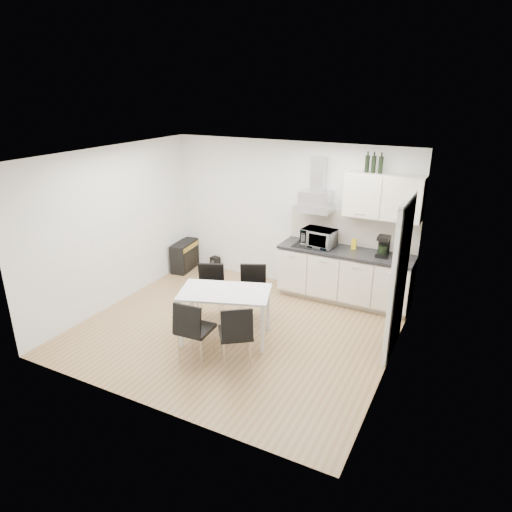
{
  "coord_description": "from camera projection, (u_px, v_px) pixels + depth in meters",
  "views": [
    {
      "loc": [
        3.05,
        -5.28,
        3.47
      ],
      "look_at": [
        0.17,
        0.35,
        1.1
      ],
      "focal_mm": 32.0,
      "sensor_mm": 36.0,
      "label": 1
    }
  ],
  "objects": [
    {
      "name": "wall_front",
      "position": [
        140.0,
        305.0,
        4.79
      ],
      "size": [
        4.5,
        0.1,
        2.6
      ],
      "primitive_type": "cube",
      "color": "white",
      "rests_on": "ground"
    },
    {
      "name": "doorway",
      "position": [
        399.0,
        279.0,
        6.06
      ],
      "size": [
        0.08,
        1.04,
        2.1
      ],
      "primitive_type": "cube",
      "color": "white",
      "rests_on": "ground"
    },
    {
      "name": "wall_back",
      "position": [
        289.0,
        215.0,
        8.13
      ],
      "size": [
        4.5,
        0.1,
        2.6
      ],
      "primitive_type": "cube",
      "color": "white",
      "rests_on": "ground"
    },
    {
      "name": "dining_table",
      "position": [
        225.0,
        297.0,
        6.45
      ],
      "size": [
        1.43,
        1.09,
        0.75
      ],
      "rotation": [
        0.0,
        0.0,
        0.33
      ],
      "color": "white",
      "rests_on": "ground"
    },
    {
      "name": "kitchenette",
      "position": [
        348.0,
        255.0,
        7.56
      ],
      "size": [
        2.22,
        0.64,
        2.52
      ],
      "color": "beige",
      "rests_on": "ground"
    },
    {
      "name": "chair_far_right",
      "position": [
        253.0,
        295.0,
        7.03
      ],
      "size": [
        0.61,
        0.64,
        0.88
      ],
      "primitive_type": null,
      "rotation": [
        0.0,
        0.0,
        3.56
      ],
      "color": "black",
      "rests_on": "ground"
    },
    {
      "name": "wall_right",
      "position": [
        396.0,
        277.0,
        5.5
      ],
      "size": [
        0.1,
        4.0,
        2.6
      ],
      "primitive_type": "cube",
      "color": "white",
      "rests_on": "ground"
    },
    {
      "name": "chair_near_right",
      "position": [
        236.0,
        334.0,
        5.92
      ],
      "size": [
        0.65,
        0.66,
        0.88
      ],
      "primitive_type": null,
      "rotation": [
        0.0,
        0.0,
        0.63
      ],
      "color": "black",
      "rests_on": "ground"
    },
    {
      "name": "floor_speaker",
      "position": [
        215.0,
        263.0,
        9.11
      ],
      "size": [
        0.19,
        0.17,
        0.27
      ],
      "primitive_type": "cube",
      "rotation": [
        0.0,
        0.0,
        -0.2
      ],
      "color": "black",
      "rests_on": "ground"
    },
    {
      "name": "ceiling",
      "position": [
        232.0,
        156.0,
        6.0
      ],
      "size": [
        4.5,
        4.5,
        0.0
      ],
      "primitive_type": "plane",
      "color": "white",
      "rests_on": "wall_back"
    },
    {
      "name": "wall_left",
      "position": [
        114.0,
        227.0,
        7.42
      ],
      "size": [
        0.1,
        4.0,
        2.6
      ],
      "primitive_type": "cube",
      "color": "white",
      "rests_on": "ground"
    },
    {
      "name": "chair_near_left",
      "position": [
        196.0,
        330.0,
        6.03
      ],
      "size": [
        0.47,
        0.53,
        0.88
      ],
      "primitive_type": null,
      "rotation": [
        0.0,
        0.0,
        0.07
      ],
      "color": "black",
      "rests_on": "ground"
    },
    {
      "name": "guitar_amp",
      "position": [
        185.0,
        256.0,
        9.08
      ],
      "size": [
        0.38,
        0.72,
        0.57
      ],
      "rotation": [
        0.0,
        0.0,
        0.12
      ],
      "color": "black",
      "rests_on": "ground"
    },
    {
      "name": "chair_far_left",
      "position": [
        210.0,
        294.0,
        7.05
      ],
      "size": [
        0.6,
        0.63,
        0.88
      ],
      "primitive_type": null,
      "rotation": [
        0.0,
        0.0,
        3.55
      ],
      "color": "black",
      "rests_on": "ground"
    },
    {
      "name": "ground",
      "position": [
        235.0,
        329.0,
        6.91
      ],
      "size": [
        4.5,
        4.5,
        0.0
      ],
      "primitive_type": "plane",
      "color": "tan",
      "rests_on": "ground"
    }
  ]
}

